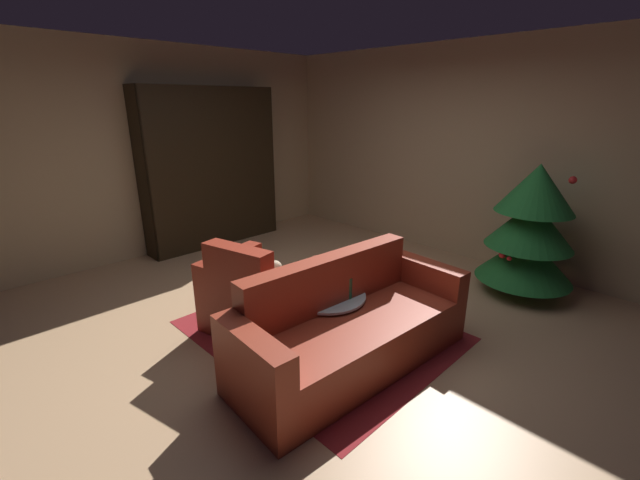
{
  "coord_description": "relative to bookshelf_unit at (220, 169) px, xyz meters",
  "views": [
    {
      "loc": [
        2.5,
        -2.46,
        2.0
      ],
      "look_at": [
        -0.16,
        0.17,
        0.74
      ],
      "focal_mm": 23.03,
      "sensor_mm": 36.0,
      "label": 1
    }
  ],
  "objects": [
    {
      "name": "decorated_tree",
      "position": [
        3.84,
        1.34,
        -0.35
      ],
      "size": [
        0.98,
        0.98,
        1.42
      ],
      "color": "brown",
      "rests_on": "ground"
    },
    {
      "name": "wall_left",
      "position": [
        -0.25,
        -0.67,
        0.28
      ],
      "size": [
        0.06,
        5.34,
        2.73
      ],
      "primitive_type": "cube",
      "color": "tan",
      "rests_on": "ground"
    },
    {
      "name": "coffee_table",
      "position": [
        3.01,
        -0.86,
        -0.69
      ],
      "size": [
        0.66,
        0.66,
        0.44
      ],
      "color": "black",
      "rests_on": "ground"
    },
    {
      "name": "ground_plane",
      "position": [
        2.71,
        -0.67,
        -1.08
      ],
      "size": [
        7.04,
        7.04,
        0.0
      ],
      "primitive_type": "plane",
      "color": "tan"
    },
    {
      "name": "armchair_red",
      "position": [
        2.45,
        -1.16,
        -0.77
      ],
      "size": [
        1.1,
        0.97,
        0.88
      ],
      "color": "maroon",
      "rests_on": "ground"
    },
    {
      "name": "couch_red",
      "position": [
        3.35,
        -0.96,
        -0.79
      ],
      "size": [
        0.89,
        2.05,
        0.84
      ],
      "color": "maroon",
      "rests_on": "ground"
    },
    {
      "name": "bookshelf_unit",
      "position": [
        0.0,
        0.0,
        0.0
      ],
      "size": [
        0.35,
        1.98,
        2.2
      ],
      "color": "black",
      "rests_on": "ground"
    },
    {
      "name": "wall_back",
      "position": [
        2.71,
        1.97,
        0.28
      ],
      "size": [
        5.99,
        0.06,
        2.73
      ],
      "primitive_type": "cube",
      "color": "tan",
      "rests_on": "ground"
    },
    {
      "name": "book_stack_on_table",
      "position": [
        3.01,
        -0.82,
        -0.61
      ],
      "size": [
        0.22,
        0.15,
        0.07
      ],
      "color": "tan",
      "rests_on": "coffee_table"
    },
    {
      "name": "area_rug",
      "position": [
        2.85,
        -0.8,
        -1.08
      ],
      "size": [
        2.23,
        1.84,
        0.01
      ],
      "primitive_type": "cube",
      "color": "maroon",
      "rests_on": "ground"
    },
    {
      "name": "bottle_on_table",
      "position": [
        3.17,
        -0.78,
        -0.54
      ],
      "size": [
        0.07,
        0.07,
        0.25
      ],
      "color": "#1C5030",
      "rests_on": "coffee_table"
    }
  ]
}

